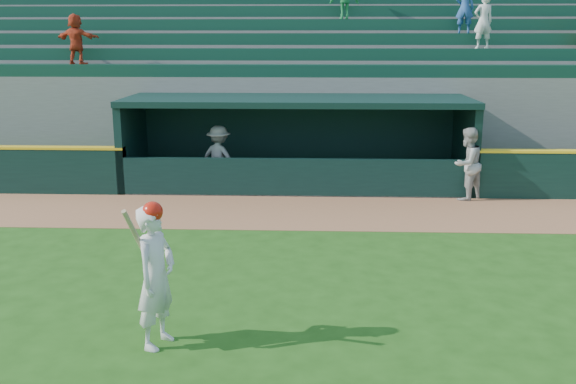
% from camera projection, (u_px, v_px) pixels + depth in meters
% --- Properties ---
extents(ground, '(120.00, 120.00, 0.00)m').
position_uv_depth(ground, '(284.00, 292.00, 10.50)').
color(ground, '#1F4B12').
rests_on(ground, ground).
extents(warning_track, '(40.00, 3.00, 0.01)m').
position_uv_depth(warning_track, '(294.00, 212.00, 15.25)').
color(warning_track, '#98603D').
rests_on(warning_track, ground).
extents(dugout_player_front, '(1.14, 1.13, 1.86)m').
position_uv_depth(dugout_player_front, '(467.00, 164.00, 16.25)').
color(dugout_player_front, '#A7A7A2').
rests_on(dugout_player_front, ground).
extents(dugout_player_inside, '(1.29, 1.05, 1.74)m').
position_uv_depth(dugout_player_inside, '(219.00, 158.00, 17.39)').
color(dugout_player_inside, '#989893').
rests_on(dugout_player_inside, ground).
extents(dugout, '(9.40, 2.80, 2.46)m').
position_uv_depth(dugout, '(297.00, 136.00, 17.95)').
color(dugout, slate).
rests_on(dugout, ground).
extents(stands, '(34.50, 6.29, 7.57)m').
position_uv_depth(stands, '(302.00, 86.00, 22.13)').
color(stands, slate).
rests_on(stands, ground).
extents(batter_at_plate, '(0.67, 0.89, 2.02)m').
position_uv_depth(batter_at_plate, '(156.00, 275.00, 8.49)').
color(batter_at_plate, silver).
rests_on(batter_at_plate, ground).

